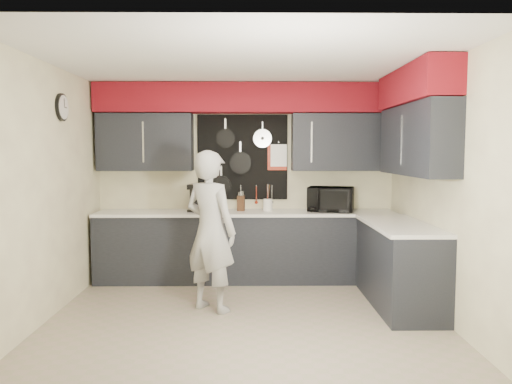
{
  "coord_description": "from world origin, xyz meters",
  "views": [
    {
      "loc": [
        0.05,
        -5.06,
        1.71
      ],
      "look_at": [
        0.12,
        0.5,
        1.25
      ],
      "focal_mm": 35.0,
      "sensor_mm": 36.0,
      "label": 1
    }
  ],
  "objects_px": {
    "knife_block": "(241,203)",
    "microwave": "(331,199)",
    "utensil_crock": "(268,205)",
    "coffee_maker": "(197,197)",
    "person": "(210,231)"
  },
  "relations": [
    {
      "from": "utensil_crock",
      "to": "person",
      "type": "height_order",
      "value": "person"
    },
    {
      "from": "microwave",
      "to": "utensil_crock",
      "type": "bearing_deg",
      "value": -168.76
    },
    {
      "from": "microwave",
      "to": "knife_block",
      "type": "relative_size",
      "value": 2.9
    },
    {
      "from": "knife_block",
      "to": "coffee_maker",
      "type": "xyz_separation_m",
      "value": [
        -0.58,
        -0.03,
        0.09
      ]
    },
    {
      "from": "microwave",
      "to": "person",
      "type": "height_order",
      "value": "person"
    },
    {
      "from": "microwave",
      "to": "coffee_maker",
      "type": "distance_m",
      "value": 1.75
    },
    {
      "from": "knife_block",
      "to": "person",
      "type": "distance_m",
      "value": 1.33
    },
    {
      "from": "utensil_crock",
      "to": "coffee_maker",
      "type": "xyz_separation_m",
      "value": [
        -0.93,
        -0.01,
        0.11
      ]
    },
    {
      "from": "coffee_maker",
      "to": "utensil_crock",
      "type": "bearing_deg",
      "value": 11.12
    },
    {
      "from": "knife_block",
      "to": "utensil_crock",
      "type": "xyz_separation_m",
      "value": [
        0.35,
        -0.01,
        -0.02
      ]
    },
    {
      "from": "utensil_crock",
      "to": "coffee_maker",
      "type": "bearing_deg",
      "value": -179.2
    },
    {
      "from": "knife_block",
      "to": "microwave",
      "type": "bearing_deg",
      "value": 6.1
    },
    {
      "from": "microwave",
      "to": "utensil_crock",
      "type": "distance_m",
      "value": 0.83
    },
    {
      "from": "microwave",
      "to": "utensil_crock",
      "type": "xyz_separation_m",
      "value": [
        -0.82,
        0.05,
        -0.08
      ]
    },
    {
      "from": "microwave",
      "to": "utensil_crock",
      "type": "height_order",
      "value": "microwave"
    }
  ]
}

